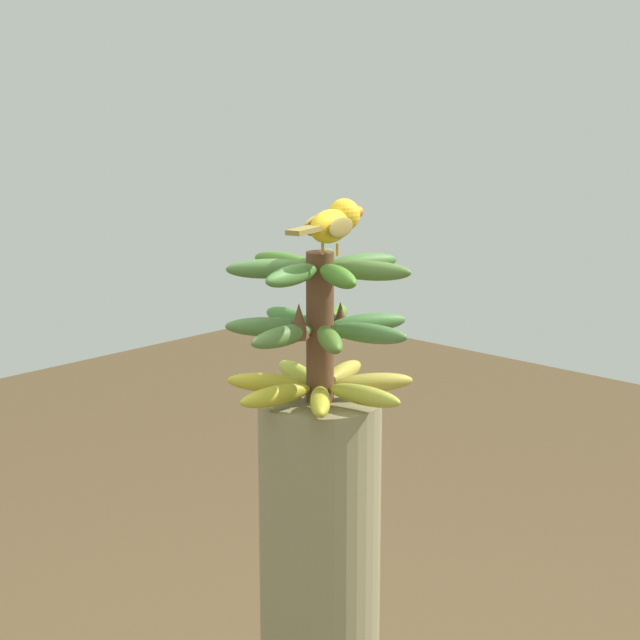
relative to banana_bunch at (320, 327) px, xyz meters
name	(u,v)px	position (x,y,z in m)	size (l,w,h in m)	color
banana_bunch	(320,327)	(0.00, 0.00, 0.00)	(0.33, 0.33, 0.26)	brown
perched_bird	(334,222)	(-0.03, 0.00, 0.18)	(0.07, 0.21, 0.09)	#C68933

